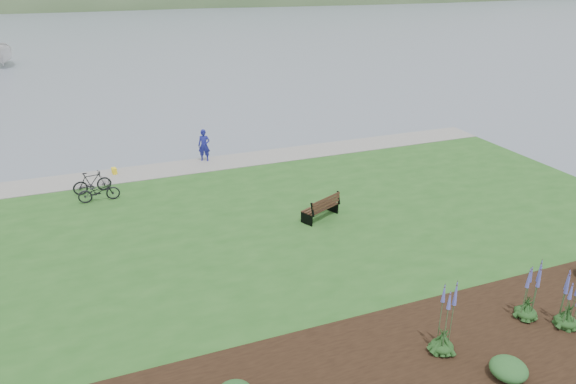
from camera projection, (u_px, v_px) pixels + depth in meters
name	position (u px, v px, depth m)	size (l,w,h in m)	color
ground	(240.00, 228.00, 21.37)	(600.00, 600.00, 0.00)	slate
lawn	(254.00, 245.00, 19.58)	(34.00, 20.00, 0.40)	#22521D
shoreline_path	(203.00, 165.00, 27.11)	(34.00, 2.20, 0.03)	gray
garden_bed	(449.00, 350.00, 13.81)	(24.00, 4.40, 0.04)	black
far_hillside	(155.00, 4.00, 173.61)	(580.00, 80.00, 38.00)	#3A5932
park_bench	(322.00, 207.00, 21.04)	(1.83, 1.34, 1.06)	black
person	(204.00, 143.00, 27.32)	(0.75, 0.51, 2.06)	navy
bicycle_a	(99.00, 191.00, 22.70)	(1.78, 0.62, 0.93)	black
bicycle_b	(92.00, 182.00, 23.54)	(1.72, 0.50, 1.03)	black
sailboat	(4.00, 66.00, 58.42)	(10.97, 11.17, 28.93)	silver
pannier	(114.00, 171.00, 25.83)	(0.21, 0.32, 0.34)	yellow
echium_0	(445.00, 323.00, 13.41)	(0.62, 0.62, 2.38)	#163914
echium_1	(530.00, 293.00, 14.78)	(0.62, 0.62, 2.09)	#163914
echium_2	(570.00, 305.00, 14.45)	(0.62, 0.62, 1.74)	#163914
shrub_1	(509.00, 369.00, 12.80)	(0.94, 0.94, 0.47)	#1E4C21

